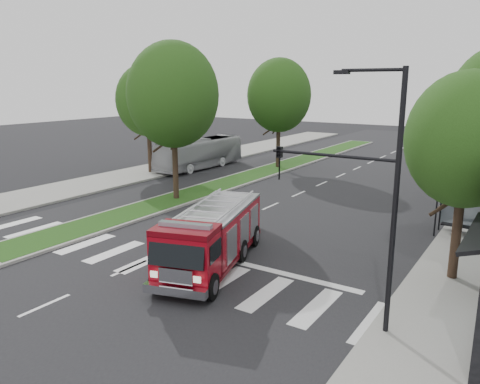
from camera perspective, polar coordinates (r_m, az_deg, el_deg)
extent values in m
plane|color=black|center=(23.04, -6.11, -6.04)|extent=(140.00, 140.00, 0.00)
cube|color=gray|center=(39.72, -13.34, 1.95)|extent=(5.00, 80.00, 0.15)
cube|color=gray|center=(40.76, 3.27, 2.56)|extent=(3.00, 50.00, 0.14)
cube|color=#204112|center=(40.75, 3.28, 2.66)|extent=(2.60, 49.50, 0.02)
cylinder|color=black|center=(25.35, 22.79, -2.29)|extent=(0.08, 0.08, 2.50)
cylinder|color=black|center=(26.50, 23.27, -1.69)|extent=(0.08, 0.08, 2.50)
cube|color=black|center=(25.45, 26.38, 0.44)|extent=(3.20, 1.60, 0.12)
cube|color=#8C99A5|center=(26.40, 26.30, -1.93)|extent=(2.80, 0.04, 1.80)
cube|color=black|center=(25.92, 25.93, -3.87)|extent=(2.40, 0.40, 0.08)
cylinder|color=black|center=(19.79, 24.87, -4.78)|extent=(0.36, 0.36, 3.74)
ellipsoid|color=#1C3C10|center=(19.07, 25.92, 5.75)|extent=(4.40, 4.40, 5.06)
cylinder|color=black|center=(30.68, -7.89, 3.20)|extent=(0.36, 0.36, 4.62)
ellipsoid|color=#1C3C10|center=(30.24, -8.17, 11.65)|extent=(5.80, 5.80, 6.67)
cylinder|color=black|center=(42.16, 4.67, 5.82)|extent=(0.36, 0.36, 4.40)
ellipsoid|color=#1C3C10|center=(41.83, 4.78, 11.67)|extent=(5.60, 5.60, 6.44)
cylinder|color=black|center=(40.43, -10.95, 5.15)|extent=(0.36, 0.36, 4.18)
ellipsoid|color=#1C3C10|center=(40.08, -11.21, 10.94)|extent=(5.20, 5.20, 5.98)
cylinder|color=black|center=(14.18, 18.35, -2.02)|extent=(0.16, 0.16, 8.00)
cylinder|color=black|center=(13.98, 15.87, 14.12)|extent=(1.80, 0.10, 0.10)
cube|color=black|center=(14.28, 12.31, 14.08)|extent=(0.45, 0.20, 0.12)
cylinder|color=black|center=(14.51, 11.10, 4.39)|extent=(4.00, 0.10, 0.10)
imported|color=black|center=(15.32, 4.78, 3.54)|extent=(0.18, 0.22, 1.10)
cylinder|color=black|center=(37.06, 27.11, 12.30)|extent=(1.80, 0.10, 0.10)
cube|color=black|center=(37.18, 25.69, 12.36)|extent=(0.45, 0.20, 0.12)
cube|color=#63050D|center=(19.96, -3.34, -7.70)|extent=(4.29, 7.88, 0.22)
cube|color=maroon|center=(20.29, -2.69, -4.51)|extent=(3.78, 6.16, 1.80)
cube|color=maroon|center=(17.21, -6.58, -7.89)|extent=(2.61, 2.19, 1.89)
cube|color=#B2B2B7|center=(20.02, -2.72, -1.94)|extent=(3.78, 6.16, 0.11)
cylinder|color=#B2B2B7|center=(20.25, -4.88, -1.27)|extent=(1.61, 5.20, 0.09)
cylinder|color=#B2B2B7|center=(19.73, -0.50, -1.61)|extent=(1.61, 5.20, 0.09)
cube|color=silver|center=(16.67, -7.92, -11.84)|extent=(2.33, 0.96, 0.31)
cube|color=#8C99A5|center=(16.81, -6.68, -4.02)|extent=(1.99, 0.86, 0.16)
cylinder|color=black|center=(17.73, -9.98, -10.49)|extent=(0.58, 1.04, 0.99)
cylinder|color=black|center=(16.97, -3.58, -11.44)|extent=(0.58, 1.04, 0.99)
cylinder|color=black|center=(20.93, -5.35, -6.60)|extent=(0.58, 1.04, 0.99)
cylinder|color=black|center=(20.28, 0.12, -7.20)|extent=(0.58, 1.04, 0.99)
cylinder|color=black|center=(22.83, -3.33, -4.86)|extent=(0.58, 1.04, 0.99)
cylinder|color=black|center=(22.24, 1.71, -5.34)|extent=(0.58, 1.04, 0.99)
imported|color=#ADADB2|center=(42.44, -4.93, 4.76)|extent=(2.64, 10.02, 2.77)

